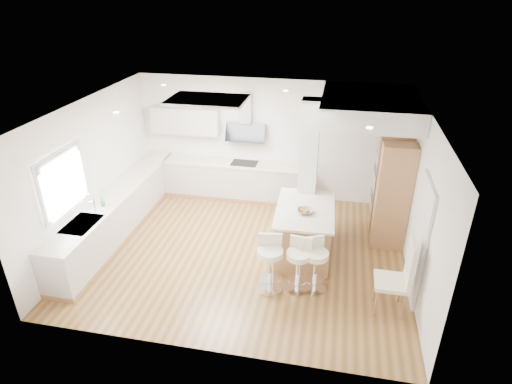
% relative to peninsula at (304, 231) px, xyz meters
% --- Properties ---
extents(ground, '(6.00, 6.00, 0.00)m').
position_rel_peninsula_xyz_m(ground, '(-1.10, -0.19, -0.49)').
color(ground, olive).
rests_on(ground, ground).
extents(ceiling, '(6.00, 5.00, 0.02)m').
position_rel_peninsula_xyz_m(ceiling, '(-1.10, -0.19, -0.49)').
color(ceiling, white).
rests_on(ceiling, ground).
extents(wall_back, '(6.00, 0.04, 2.80)m').
position_rel_peninsula_xyz_m(wall_back, '(-1.10, 2.31, 0.91)').
color(wall_back, white).
rests_on(wall_back, ground).
extents(wall_left, '(0.04, 5.00, 2.80)m').
position_rel_peninsula_xyz_m(wall_left, '(-4.10, -0.19, 0.91)').
color(wall_left, white).
rests_on(wall_left, ground).
extents(wall_right, '(0.04, 5.00, 2.80)m').
position_rel_peninsula_xyz_m(wall_right, '(1.90, -0.19, 0.91)').
color(wall_right, white).
rests_on(wall_right, ground).
extents(skylight, '(4.10, 2.10, 0.06)m').
position_rel_peninsula_xyz_m(skylight, '(-1.89, 0.41, 2.28)').
color(skylight, white).
rests_on(skylight, ground).
extents(window_left, '(0.06, 1.28, 1.07)m').
position_rel_peninsula_xyz_m(window_left, '(-4.05, -1.09, 1.20)').
color(window_left, silver).
rests_on(window_left, ground).
extents(doorway_right, '(0.05, 1.00, 2.10)m').
position_rel_peninsula_xyz_m(doorway_right, '(1.88, -0.79, 0.51)').
color(doorway_right, '#463E37').
rests_on(doorway_right, ground).
extents(counter_left, '(0.63, 4.50, 1.35)m').
position_rel_peninsula_xyz_m(counter_left, '(-3.80, 0.04, -0.03)').
color(counter_left, '#B17C4C').
rests_on(counter_left, ground).
extents(counter_back, '(3.62, 0.63, 2.50)m').
position_rel_peninsula_xyz_m(counter_back, '(-2.01, 2.03, 0.21)').
color(counter_back, '#B17C4C').
rests_on(counter_back, ground).
extents(pillar, '(0.35, 0.35, 2.80)m').
position_rel_peninsula_xyz_m(pillar, '(-0.05, 0.76, 0.91)').
color(pillar, white).
rests_on(pillar, ground).
extents(soffit, '(1.78, 2.20, 0.40)m').
position_rel_peninsula_xyz_m(soffit, '(1.00, 1.21, 2.11)').
color(soffit, white).
rests_on(soffit, ground).
extents(oven_column, '(0.63, 1.21, 2.10)m').
position_rel_peninsula_xyz_m(oven_column, '(1.58, 1.04, 0.56)').
color(oven_column, '#B17C4C').
rests_on(oven_column, ground).
extents(peninsula, '(1.11, 1.63, 1.04)m').
position_rel_peninsula_xyz_m(peninsula, '(0.00, 0.00, 0.00)').
color(peninsula, '#B17C4C').
rests_on(peninsula, ground).
extents(bar_stool_a, '(0.51, 0.51, 1.00)m').
position_rel_peninsula_xyz_m(bar_stool_a, '(-0.45, -1.15, 0.07)').
color(bar_stool_a, white).
rests_on(bar_stool_a, ground).
extents(bar_stool_b, '(0.48, 0.48, 0.96)m').
position_rel_peninsula_xyz_m(bar_stool_b, '(0.01, -1.08, 0.05)').
color(bar_stool_b, white).
rests_on(bar_stool_b, ground).
extents(bar_stool_c, '(0.57, 0.57, 0.95)m').
position_rel_peninsula_xyz_m(bar_stool_c, '(0.28, -1.02, 0.05)').
color(bar_stool_c, white).
rests_on(bar_stool_c, ground).
extents(dining_chair, '(0.50, 0.50, 1.29)m').
position_rel_peninsula_xyz_m(dining_chair, '(1.59, -1.29, 0.20)').
color(dining_chair, '#F1E9C4').
rests_on(dining_chair, ground).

